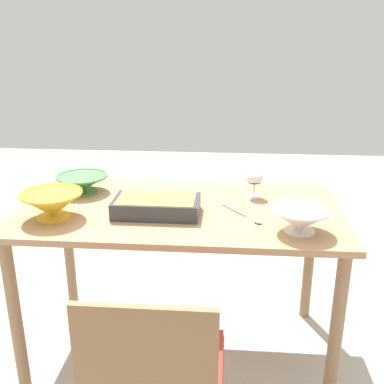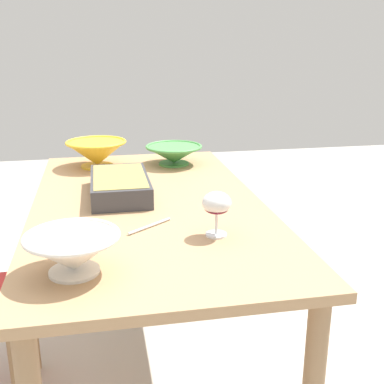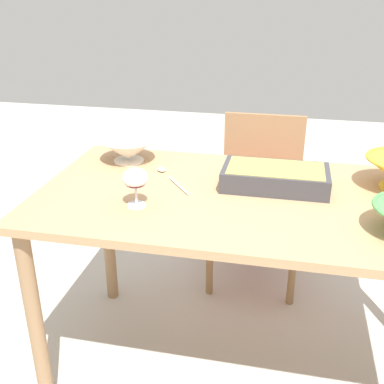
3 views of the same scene
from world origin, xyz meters
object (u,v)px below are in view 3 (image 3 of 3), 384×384
wine_glass (135,180)px  casserole_dish (275,176)px  chair (259,190)px  dining_table (246,220)px  serving_bowl (128,148)px  serving_spoon (168,175)px

wine_glass → casserole_dish: size_ratio=0.35×
chair → dining_table: bearing=90.3°
dining_table → wine_glass: (0.35, 0.16, 0.19)m
dining_table → serving_bowl: (0.51, -0.23, 0.15)m
wine_glass → serving_bowl: 0.43m
wine_glass → serving_bowl: size_ratio=0.57×
chair → casserole_dish: 0.76m
serving_bowl → wine_glass: bearing=112.5°
casserole_dish → serving_bowl: (0.60, -0.14, 0.02)m
dining_table → serving_spoon: (0.31, -0.11, 0.10)m
chair → serving_bowl: (0.51, 0.52, 0.36)m
wine_glass → serving_spoon: 0.28m
casserole_dish → serving_spoon: size_ratio=1.61×
chair → wine_glass: wine_glass is taller
chair → casserole_dish: casserole_dish is taller
dining_table → wine_glass: bearing=25.1°
serving_bowl → casserole_dish: bearing=166.7°
wine_glass → dining_table: bearing=-154.9°
wine_glass → serving_spoon: (-0.03, -0.27, -0.09)m
dining_table → chair: 0.78m
dining_table → chair: chair is taller
chair → serving_spoon: (0.31, 0.65, 0.32)m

